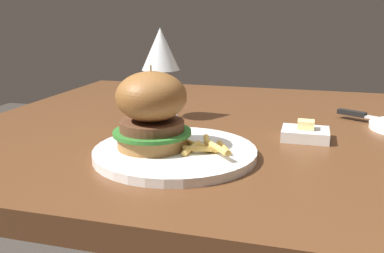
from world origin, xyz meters
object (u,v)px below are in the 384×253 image
Objects in this scene: main_plate at (175,152)px; wine_glass at (160,52)px; table_knife at (384,119)px; butter_dish at (305,133)px; burger_sandwich at (152,110)px.

wine_glass is at bearing 114.26° from main_plate.
table_knife is at bearing 40.37° from main_plate.
main_plate is 1.21× the size of table_knife.
table_knife is (0.35, 0.30, 0.01)m from main_plate.
wine_glass is 2.31× the size of butter_dish.
wine_glass is at bearing -172.32° from table_knife.
burger_sandwich is 1.59× the size of butter_dish.
burger_sandwich is 0.26m from wine_glass.
main_plate is at bearing -139.63° from table_knife.
butter_dish is at bearing 33.56° from burger_sandwich.
table_knife reaches higher than main_plate.
burger_sandwich is 0.61× the size of table_knife.
burger_sandwich is at bearing -146.44° from butter_dish.
table_knife is 0.21m from butter_dish.
table_knife is at bearing 37.85° from burger_sandwich.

